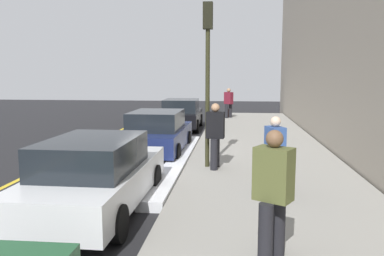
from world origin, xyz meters
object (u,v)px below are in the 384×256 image
Objects in this scene: pedestrian_blue_coat at (275,153)px; rolling_suitcase at (229,113)px; pedestrian_olive_coat at (273,192)px; parked_car_black at (181,114)px; pedestrian_black_coat at (215,134)px; pedestrian_burgundy_coat at (229,102)px; parked_car_navy at (158,133)px; traffic_light_pole at (208,58)px; parked_car_white at (96,175)px.

rolling_suitcase is at bearing 4.14° from pedestrian_blue_coat.
pedestrian_olive_coat is 18.86m from rolling_suitcase.
parked_car_black is 8.98m from pedestrian_black_coat.
pedestrian_olive_coat is at bearing -177.29° from pedestrian_burgundy_coat.
parked_car_navy is at bearing 41.48° from pedestrian_black_coat.
traffic_light_pole is (2.48, 1.60, 2.12)m from pedestrian_blue_coat.
rolling_suitcase is (0.54, -0.05, -0.69)m from pedestrian_burgundy_coat.
pedestrian_black_coat is at bearing -166.51° from parked_car_black.
pedestrian_burgundy_coat is 0.39× the size of traffic_light_pole.
traffic_light_pole is at bearing -139.45° from parked_car_navy.
parked_car_navy is 10.83m from pedestrian_burgundy_coat.
pedestrian_olive_coat is 1.04× the size of pedestrian_burgundy_coat.
parked_car_navy is 1.03× the size of parked_car_black.
rolling_suitcase is (4.74, -2.33, -0.35)m from parked_car_black.
pedestrian_blue_coat reaches higher than parked_car_black.
parked_car_white is 5.68m from parked_car_navy.
pedestrian_blue_coat is 15.80m from rolling_suitcase.
rolling_suitcase is (13.46, -0.23, -0.71)m from pedestrian_black_coat.
pedestrian_olive_coat is (-7.69, -3.11, 0.37)m from parked_car_navy.
parked_car_navy is 2.33× the size of pedestrian_olive_coat.
parked_car_white is 16.44m from pedestrian_burgundy_coat.
pedestrian_black_coat is 2.67m from pedestrian_blue_coat.
pedestrian_blue_coat reaches higher than parked_car_white.
traffic_light_pole reaches higher than parked_car_black.
pedestrian_black_coat reaches higher than pedestrian_blue_coat.
parked_car_black is 2.37× the size of pedestrian_burgundy_coat.
traffic_light_pole is at bearing 12.93° from pedestrian_olive_coat.
pedestrian_black_coat is 0.40× the size of traffic_light_pole.
parked_car_black is 4.78m from pedestrian_burgundy_coat.
pedestrian_blue_coat is at bearing -175.86° from rolling_suitcase.
pedestrian_black_coat is at bearing 31.03° from pedestrian_blue_coat.
pedestrian_olive_coat reaches higher than parked_car_navy.
parked_car_white is 1.03× the size of traffic_light_pole.
parked_car_white is 2.71× the size of pedestrian_blue_coat.
pedestrian_burgundy_coat is at bearing -0.80° from pedestrian_black_coat.
parked_car_white is at bearing 171.74° from pedestrian_burgundy_coat.
pedestrian_blue_coat reaches higher than rolling_suitcase.
pedestrian_olive_coat is 3.09m from pedestrian_blue_coat.
pedestrian_burgundy_coat is (10.59, -2.24, 0.33)m from parked_car_navy.
parked_car_navy is 11.37m from rolling_suitcase.
pedestrian_blue_coat is (3.08, -0.33, -0.07)m from pedestrian_olive_coat.
pedestrian_olive_coat is 2.14× the size of rolling_suitcase.
parked_car_white and parked_car_black have the same top height.
parked_car_black is at bearing 153.82° from rolling_suitcase.
rolling_suitcase is (13.27, -0.46, -2.77)m from traffic_light_pole.
pedestrian_burgundy_coat reaches higher than parked_car_navy.
traffic_light_pole is at bearing 50.33° from pedestrian_black_coat.
pedestrian_burgundy_coat is at bearing -8.26° from parked_car_white.
pedestrian_black_coat reaches higher than rolling_suitcase.
parked_car_navy and parked_car_black have the same top height.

